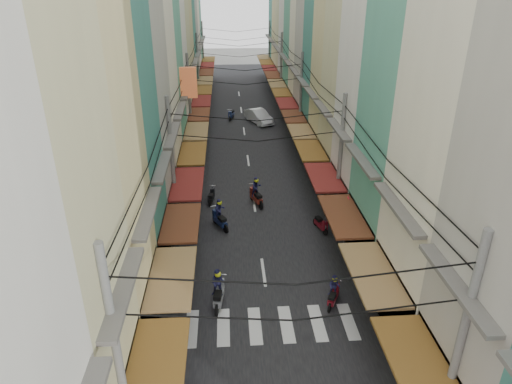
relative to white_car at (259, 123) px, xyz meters
name	(u,v)px	position (x,y,z in m)	size (l,w,h in m)	color
ground	(261,252)	(-1.68, -24.81, 0.00)	(160.00, 160.00, 0.00)	#61615C
road	(245,138)	(-1.68, -4.81, 0.01)	(10.00, 80.00, 0.02)	black
sidewalk_left	(177,139)	(-8.18, -4.81, 0.03)	(3.00, 80.00, 0.06)	slate
sidewalk_right	(312,136)	(4.82, -4.81, 0.03)	(3.00, 80.00, 0.06)	slate
crosswalk	(271,325)	(-1.68, -30.81, 0.03)	(7.55, 2.40, 0.01)	silver
building_row_left	(145,36)	(-9.60, -8.25, 9.78)	(7.80, 67.67, 23.70)	silver
building_row_right	(343,39)	(6.24, -8.37, 9.41)	(7.80, 68.98, 22.59)	#387C6F
utility_poles	(247,79)	(-1.68, -9.80, 6.59)	(10.20, 66.13, 8.20)	slate
white_car	(259,123)	(0.00, 0.00, 0.00)	(4.93, 1.93, 1.74)	silver
bicycle	(390,251)	(5.61, -25.27, 0.00)	(0.60, 1.59, 1.09)	black
moving_scooters	(247,212)	(-2.29, -21.12, 0.56)	(7.01, 32.94, 1.99)	black
parked_scooters	(336,288)	(1.64, -28.99, 0.48)	(13.01, 14.86, 1.01)	black
pedestrians	(190,235)	(-5.59, -24.53, 1.05)	(12.01, 23.31, 2.22)	#261F2A
market_umbrella	(421,266)	(5.11, -30.01, 2.31)	(2.48, 2.48, 2.62)	#B2B2B7
traffic_sign	(347,210)	(3.14, -24.52, 2.30)	(0.10, 0.68, 3.12)	slate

